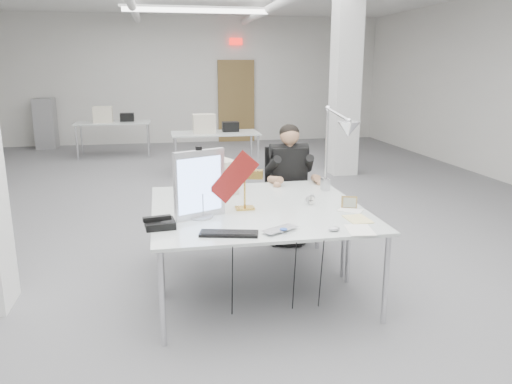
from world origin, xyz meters
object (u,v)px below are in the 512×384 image
at_px(desk_main, 268,224).
at_px(bankers_lamp, 245,190).
at_px(laptop, 284,231).
at_px(seated_person, 289,165).
at_px(beige_monitor, 215,177).
at_px(office_chair, 287,200).
at_px(monitor, 200,184).
at_px(architect_lamp, 335,151).
at_px(desk_phone, 160,224).

bearing_deg(desk_main, bankers_lamp, 106.24).
bearing_deg(laptop, seated_person, 45.20).
bearing_deg(bankers_lamp, beige_monitor, 121.42).
xyz_separation_m(desk_main, office_chair, (0.57, 1.59, -0.26)).
height_order(seated_person, beige_monitor, seated_person).
relative_size(monitor, beige_monitor, 1.61).
bearing_deg(laptop, desk_main, 72.96).
bearing_deg(monitor, seated_person, 25.77).
height_order(seated_person, monitor, seated_person).
height_order(desk_main, laptop, laptop).
height_order(office_chair, beige_monitor, beige_monitor).
xyz_separation_m(monitor, architect_lamp, (1.29, 0.43, 0.16)).
bearing_deg(seated_person, laptop, -103.76).
height_order(desk_main, monitor, monitor).
distance_m(seated_person, beige_monitor, 1.04).
bearing_deg(office_chair, desk_main, -107.79).
bearing_deg(desk_phone, office_chair, 41.93).
distance_m(bankers_lamp, desk_phone, 0.82).
bearing_deg(beige_monitor, desk_phone, -140.36).
xyz_separation_m(office_chair, bankers_lamp, (-0.69, -1.19, 0.44)).
bearing_deg(desk_phone, seated_person, 41.00).
xyz_separation_m(beige_monitor, architect_lamp, (1.08, -0.32, 0.27)).
relative_size(office_chair, laptop, 3.35).
distance_m(desk_main, beige_monitor, 1.04).
bearing_deg(laptop, beige_monitor, 77.12).
height_order(office_chair, bankers_lamp, bankers_lamp).
distance_m(beige_monitor, architect_lamp, 1.16).
bearing_deg(office_chair, desk_phone, -129.82).
bearing_deg(architect_lamp, desk_phone, -168.43).
xyz_separation_m(office_chair, monitor, (-1.08, -1.36, 0.55)).
xyz_separation_m(seated_person, beige_monitor, (-0.88, -0.56, 0.02)).
bearing_deg(monitor, desk_main, -48.79).
distance_m(monitor, desk_phone, 0.46).
height_order(monitor, desk_phone, monitor).
relative_size(office_chair, beige_monitor, 2.83).
distance_m(desk_main, office_chair, 1.71).
height_order(seated_person, architect_lamp, architect_lamp).
bearing_deg(desk_phone, bankers_lamp, 21.49).
xyz_separation_m(desk_main, bankers_lamp, (-0.12, 0.40, 0.18)).
bearing_deg(bankers_lamp, architect_lamp, 29.99).
distance_m(bankers_lamp, architect_lamp, 0.97).
relative_size(seated_person, desk_phone, 4.26).
relative_size(desk_main, bankers_lamp, 5.37).
bearing_deg(bankers_lamp, desk_phone, -138.84).
distance_m(desk_main, architect_lamp, 1.12).
bearing_deg(office_chair, monitor, -126.43).
distance_m(desk_main, bankers_lamp, 0.45).
distance_m(office_chair, beige_monitor, 1.15).
bearing_deg(desk_phone, monitor, 26.41).
relative_size(desk_main, monitor, 3.27).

